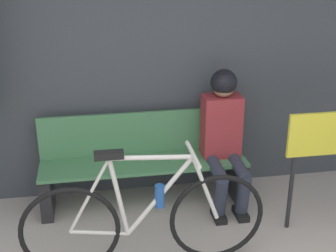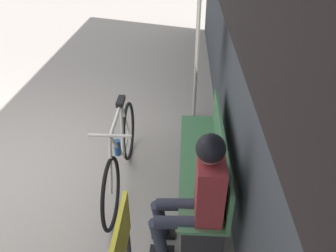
{
  "view_description": "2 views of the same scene",
  "coord_description": "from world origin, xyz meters",
  "px_view_note": "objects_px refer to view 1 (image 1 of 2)",
  "views": [
    {
      "loc": [
        -0.34,
        -1.52,
        2.3
      ],
      "look_at": [
        0.24,
        1.89,
        0.88
      ],
      "focal_mm": 50.0,
      "sensor_mm": 36.0,
      "label": 1
    },
    {
      "loc": [
        2.74,
        1.99,
        2.58
      ],
      "look_at": [
        0.17,
        1.85,
        0.92
      ],
      "focal_mm": 35.0,
      "sensor_mm": 36.0,
      "label": 2
    }
  ],
  "objects_px": {
    "park_bench_near": "(143,163)",
    "bicycle": "(145,220)",
    "person_seated": "(224,130)",
    "signboard": "(330,144)"
  },
  "relations": [
    {
      "from": "park_bench_near",
      "to": "person_seated",
      "type": "xyz_separation_m",
      "value": [
        0.71,
        -0.11,
        0.31
      ]
    },
    {
      "from": "person_seated",
      "to": "signboard",
      "type": "xyz_separation_m",
      "value": [
        0.73,
        -0.52,
        0.04
      ]
    },
    {
      "from": "bicycle",
      "to": "signboard",
      "type": "distance_m",
      "value": 1.6
    },
    {
      "from": "park_bench_near",
      "to": "signboard",
      "type": "relative_size",
      "value": 1.79
    },
    {
      "from": "person_seated",
      "to": "park_bench_near",
      "type": "bearing_deg",
      "value": 171.41
    },
    {
      "from": "park_bench_near",
      "to": "bicycle",
      "type": "bearing_deg",
      "value": -96.06
    },
    {
      "from": "person_seated",
      "to": "signboard",
      "type": "bearing_deg",
      "value": -35.41
    },
    {
      "from": "bicycle",
      "to": "signboard",
      "type": "xyz_separation_m",
      "value": [
        1.53,
        0.29,
        0.35
      ]
    },
    {
      "from": "bicycle",
      "to": "person_seated",
      "type": "distance_m",
      "value": 1.18
    },
    {
      "from": "person_seated",
      "to": "signboard",
      "type": "distance_m",
      "value": 0.89
    }
  ]
}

